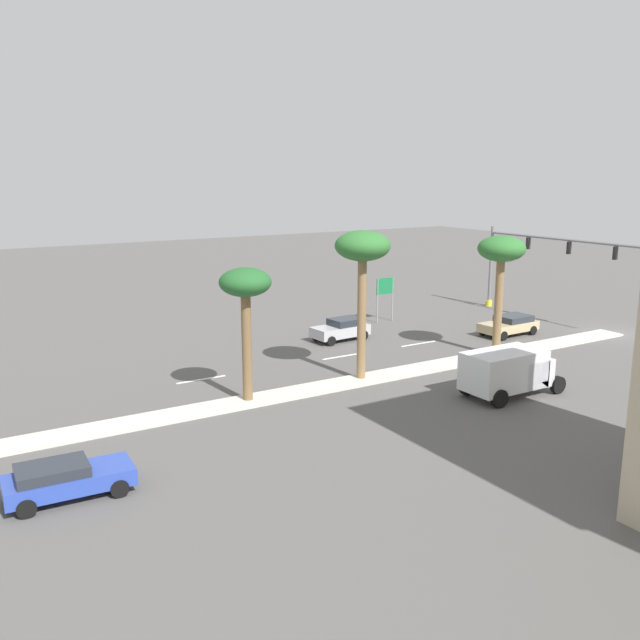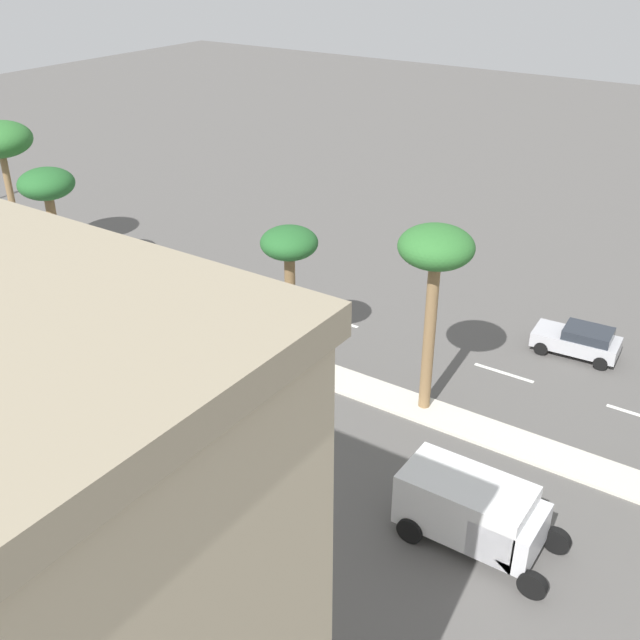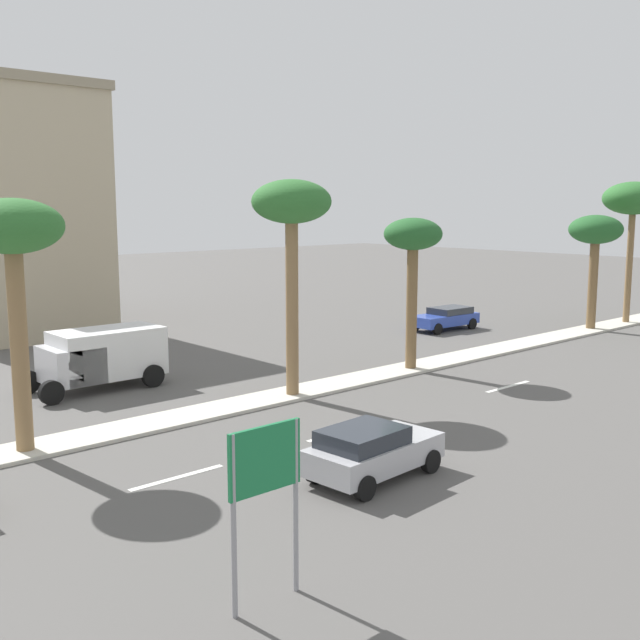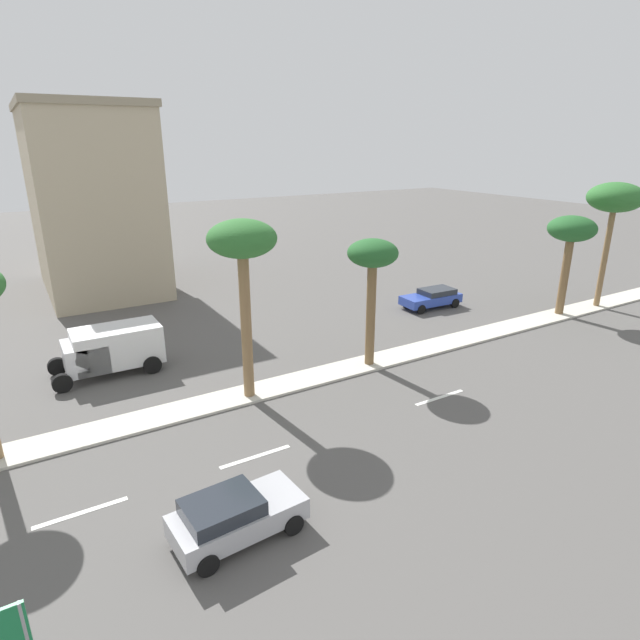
% 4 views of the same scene
% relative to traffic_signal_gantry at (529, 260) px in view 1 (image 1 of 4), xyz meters
% --- Properties ---
extents(ground_plane, '(160.00, 160.00, 0.00)m').
position_rel_traffic_signal_gantry_xyz_m(ground_plane, '(-7.67, 25.45, -4.34)').
color(ground_plane, '#565451').
extents(median_curb, '(1.80, 65.82, 0.12)m').
position_rel_traffic_signal_gantry_xyz_m(median_curb, '(-7.67, 32.76, -4.28)').
color(median_curb, beige).
rests_on(median_curb, ground).
extents(lane_stripe_inboard, '(0.20, 2.80, 0.01)m').
position_rel_traffic_signal_gantry_xyz_m(lane_stripe_inboard, '(-2.96, 3.85, -4.33)').
color(lane_stripe_inboard, silver).
rests_on(lane_stripe_inboard, ground).
extents(lane_stripe_left, '(0.20, 2.80, 0.01)m').
position_rel_traffic_signal_gantry_xyz_m(lane_stripe_left, '(-2.96, 13.30, -4.33)').
color(lane_stripe_left, silver).
rests_on(lane_stripe_left, ground).
extents(lane_stripe_outboard, '(0.20, 2.80, 0.01)m').
position_rel_traffic_signal_gantry_xyz_m(lane_stripe_outboard, '(-2.96, 19.28, -4.33)').
color(lane_stripe_outboard, silver).
rests_on(lane_stripe_outboard, ground).
extents(lane_stripe_center, '(0.20, 2.80, 0.01)m').
position_rel_traffic_signal_gantry_xyz_m(lane_stripe_center, '(-2.96, 28.42, -4.33)').
color(lane_stripe_center, silver).
rests_on(lane_stripe_center, ground).
extents(traffic_signal_gantry, '(15.60, 0.53, 6.67)m').
position_rel_traffic_signal_gantry_xyz_m(traffic_signal_gantry, '(0.00, 0.00, 0.00)').
color(traffic_signal_gantry, slate).
rests_on(traffic_signal_gantry, ground).
extents(directional_road_sign, '(0.10, 1.55, 3.33)m').
position_rel_traffic_signal_gantry_xyz_m(directional_road_sign, '(3.64, 11.17, -1.94)').
color(directional_road_sign, gray).
rests_on(directional_road_sign, ground).
extents(palm_tree_right, '(2.83, 2.83, 7.22)m').
position_rel_traffic_signal_gantry_xyz_m(palm_tree_right, '(-7.63, 11.05, 1.86)').
color(palm_tree_right, olive).
rests_on(palm_tree_right, median_curb).
extents(palm_tree_mid, '(2.92, 2.92, 7.95)m').
position_rel_traffic_signal_gantry_xyz_m(palm_tree_mid, '(-7.46, 21.01, 2.56)').
color(palm_tree_mid, olive).
rests_on(palm_tree_mid, median_curb).
extents(palm_tree_rear, '(2.50, 2.50, 6.50)m').
position_rel_traffic_signal_gantry_xyz_m(palm_tree_rear, '(-7.55, 27.79, 1.21)').
color(palm_tree_rear, brown).
rests_on(palm_tree_rear, median_curb).
extents(sedan_tan_mid, '(2.16, 4.27, 1.34)m').
position_rel_traffic_signal_gantry_xyz_m(sedan_tan_mid, '(-4.24, 6.33, -3.61)').
color(sedan_tan_mid, tan).
rests_on(sedan_tan_mid, ground).
extents(sedan_blue_far, '(2.06, 4.33, 1.29)m').
position_rel_traffic_signal_gantry_xyz_m(sedan_blue_far, '(-13.43, 37.47, -3.63)').
color(sedan_blue_far, '#2D47AD').
rests_on(sedan_blue_far, ground).
extents(sedan_silver_inboard, '(2.12, 3.98, 1.45)m').
position_rel_traffic_signal_gantry_xyz_m(sedan_silver_inboard, '(0.52, 17.08, -3.56)').
color(sedan_silver_inboard, '#B2B2B7').
rests_on(sedan_silver_inboard, ground).
extents(box_truck, '(2.49, 5.29, 2.33)m').
position_rel_traffic_signal_gantry_xyz_m(box_truck, '(-13.48, 16.15, -3.04)').
color(box_truck, silver).
rests_on(box_truck, ground).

